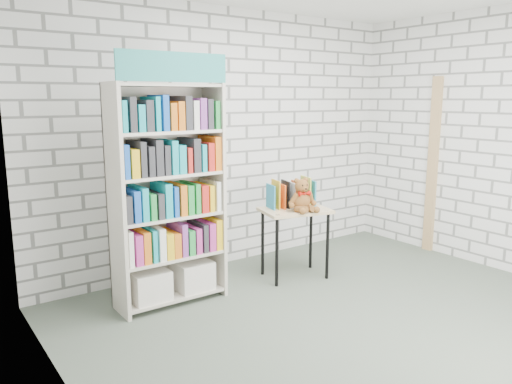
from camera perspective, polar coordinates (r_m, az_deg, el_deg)
ground at (r=4.39m, az=11.88°, el=-14.52°), size 4.50×4.50×0.00m
room_shell at (r=3.98m, az=12.88°, el=9.46°), size 4.52×4.02×2.81m
bookshelf at (r=4.50m, az=-10.04°, el=-0.19°), size 0.99×0.39×2.22m
display_table at (r=5.17m, az=4.49°, el=-3.05°), size 0.77×0.62×0.73m
table_books at (r=5.21m, az=3.99°, el=-0.19°), size 0.51×0.32×0.28m
teddy_bear at (r=5.04m, az=5.32°, el=-0.67°), size 0.31×0.30×0.34m
door_trim at (r=6.37m, az=19.53°, el=2.86°), size 0.05×0.12×2.10m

